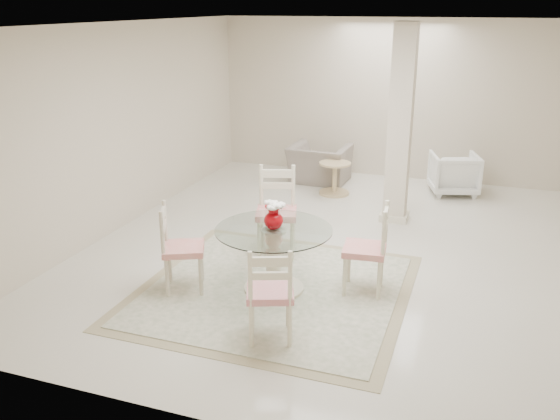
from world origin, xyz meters
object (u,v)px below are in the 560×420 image
(red_vase, at_px, (274,215))
(side_table, at_px, (335,179))
(recliner_taupe, at_px, (319,164))
(dining_chair_south, at_px, (270,287))
(dining_chair_east, at_px, (372,243))
(dining_table, at_px, (274,260))
(dining_chair_west, at_px, (177,242))
(armchair_white, at_px, (454,173))
(column, at_px, (400,126))
(dining_chair_north, at_px, (277,204))

(red_vase, relative_size, side_table, 0.59)
(recliner_taupe, bearing_deg, dining_chair_south, 103.23)
(dining_chair_east, distance_m, dining_chair_south, 1.43)
(red_vase, bearing_deg, dining_table, 146.31)
(dining_table, xyz_separation_m, red_vase, (0.00, -0.00, 0.50))
(dining_table, distance_m, dining_chair_south, 1.04)
(dining_table, bearing_deg, recliner_taupe, 99.05)
(dining_table, distance_m, recliner_taupe, 4.16)
(red_vase, bearing_deg, dining_chair_west, -161.78)
(dining_table, bearing_deg, armchair_white, 69.56)
(dining_table, bearing_deg, dining_chair_south, -71.86)
(dining_chair_east, relative_size, dining_chair_south, 1.04)
(armchair_white, bearing_deg, dining_table, 52.97)
(dining_table, height_order, recliner_taupe, dining_table)
(dining_chair_east, bearing_deg, recliner_taupe, -162.86)
(dining_chair_south, relative_size, side_table, 1.99)
(red_vase, bearing_deg, side_table, 93.89)
(column, distance_m, dining_chair_north, 2.18)
(dining_chair_west, bearing_deg, column, -56.62)
(dining_table, relative_size, dining_chair_west, 1.16)
(dining_chair_east, bearing_deg, side_table, -165.40)
(recliner_taupe, height_order, armchair_white, armchair_white)
(dining_chair_east, bearing_deg, dining_chair_south, -33.40)
(recliner_taupe, bearing_deg, side_table, 127.69)
(red_vase, xyz_separation_m, dining_chair_south, (0.31, -0.96, -0.31))
(red_vase, distance_m, dining_chair_north, 1.06)
(column, distance_m, dining_chair_south, 3.75)
(recliner_taupe, xyz_separation_m, side_table, (0.42, -0.59, -0.08))
(dining_table, relative_size, dining_chair_east, 1.13)
(dining_chair_east, bearing_deg, armchair_white, 165.41)
(dining_chair_west, relative_size, side_table, 2.02)
(dining_chair_north, relative_size, side_table, 2.27)
(column, bearing_deg, armchair_white, 65.66)
(dining_chair_north, relative_size, dining_chair_west, 1.13)
(dining_chair_east, bearing_deg, dining_chair_north, -123.74)
(red_vase, distance_m, side_table, 3.58)
(dining_chair_north, distance_m, side_table, 2.57)
(dining_chair_south, xyz_separation_m, side_table, (-0.55, 4.48, -0.31))
(red_vase, xyz_separation_m, dining_chair_west, (-0.97, -0.32, -0.31))
(dining_chair_south, bearing_deg, dining_chair_north, -92.78)
(recliner_taupe, bearing_deg, dining_chair_north, 98.59)
(dining_table, relative_size, armchair_white, 1.68)
(dining_chair_north, distance_m, armchair_white, 3.73)
(column, xyz_separation_m, dining_chair_south, (-0.55, -3.62, -0.80))
(red_vase, distance_m, armchair_white, 4.50)
(column, relative_size, dining_table, 2.21)
(dining_chair_north, bearing_deg, armchair_white, 42.93)
(dining_chair_south, height_order, recliner_taupe, dining_chair_south)
(dining_chair_north, relative_size, dining_chair_south, 1.14)
(side_table, bearing_deg, recliner_taupe, 125.29)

